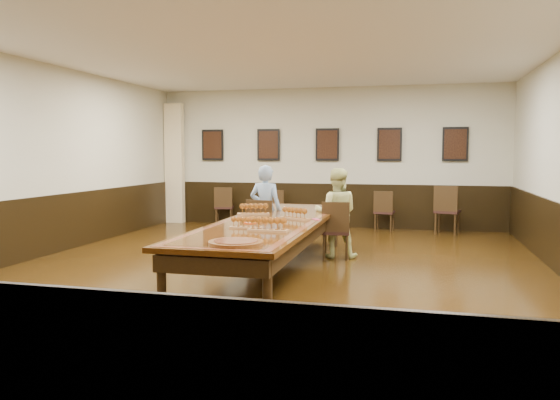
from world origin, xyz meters
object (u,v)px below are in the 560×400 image
(spare_chair_a, at_px, (224,206))
(spare_chair_c, at_px, (384,211))
(carved_platter, at_px, (236,243))
(chair_woman, at_px, (336,230))
(chair_man, at_px, (264,227))
(conference_table, at_px, (272,230))
(spare_chair_b, at_px, (276,208))
(person_man, at_px, (266,210))
(person_woman, at_px, (336,213))
(spare_chair_d, at_px, (447,210))

(spare_chair_a, height_order, spare_chair_c, spare_chair_a)
(spare_chair_c, bearing_deg, spare_chair_a, 4.89)
(spare_chair_c, xyz_separation_m, carved_platter, (-1.16, -6.72, 0.33))
(chair_woman, bearing_deg, spare_chair_a, -53.72)
(chair_man, xyz_separation_m, conference_table, (0.45, -1.18, 0.14))
(chair_woman, height_order, spare_chair_b, chair_woman)
(spare_chair_c, bearing_deg, chair_woman, 86.29)
(spare_chair_c, relative_size, carved_platter, 1.21)
(chair_man, relative_size, conference_table, 0.19)
(spare_chair_a, xyz_separation_m, person_man, (1.98, -3.42, 0.30))
(person_man, height_order, person_woman, person_man)
(conference_table, bearing_deg, spare_chair_a, 117.35)
(spare_chair_b, xyz_separation_m, person_woman, (1.90, -3.40, 0.30))
(spare_chair_c, height_order, conference_table, spare_chair_c)
(person_man, distance_m, conference_table, 1.36)
(spare_chair_b, relative_size, conference_table, 0.17)
(spare_chair_b, height_order, carved_platter, spare_chair_b)
(chair_man, relative_size, carved_platter, 1.30)
(chair_woman, height_order, spare_chair_c, chair_woman)
(spare_chair_a, height_order, person_woman, person_woman)
(chair_woman, relative_size, carved_platter, 1.28)
(spare_chair_d, bearing_deg, conference_table, 72.78)
(person_man, bearing_deg, spare_chair_c, -112.87)
(chair_woman, bearing_deg, conference_table, 52.33)
(person_man, xyz_separation_m, person_woman, (1.19, 0.06, -0.02))
(chair_woman, xyz_separation_m, carved_platter, (-0.58, -3.33, 0.30))
(spare_chair_d, distance_m, conference_table, 5.19)
(spare_chair_b, relative_size, carved_platter, 1.17)
(spare_chair_c, distance_m, spare_chair_d, 1.33)
(person_woman, height_order, conference_table, person_woman)
(spare_chair_a, bearing_deg, person_woman, 119.97)
(spare_chair_d, bearing_deg, chair_woman, 73.05)
(spare_chair_d, relative_size, person_woman, 0.70)
(spare_chair_c, bearing_deg, chair_man, 68.62)
(spare_chair_a, xyz_separation_m, spare_chair_d, (5.08, -0.23, 0.06))
(person_man, xyz_separation_m, conference_table, (0.44, -1.28, -0.14))
(chair_woman, xyz_separation_m, person_man, (-1.20, 0.04, 0.29))
(spare_chair_d, bearing_deg, chair_man, 60.13)
(carved_platter, bearing_deg, chair_man, 100.85)
(spare_chair_c, distance_m, conference_table, 4.81)
(spare_chair_d, bearing_deg, spare_chair_c, 6.50)
(carved_platter, bearing_deg, conference_table, 94.72)
(chair_woman, xyz_separation_m, conference_table, (-0.75, -1.23, 0.14))
(chair_woman, bearing_deg, spare_chair_b, -67.74)
(chair_woman, distance_m, person_woman, 0.28)
(spare_chair_c, bearing_deg, spare_chair_b, 3.39)
(person_man, xyz_separation_m, carved_platter, (0.62, -3.37, 0.02))
(spare_chair_a, bearing_deg, chair_woman, 119.24)
(chair_man, bearing_deg, chair_woman, -172.21)
(spare_chair_a, relative_size, person_man, 0.60)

